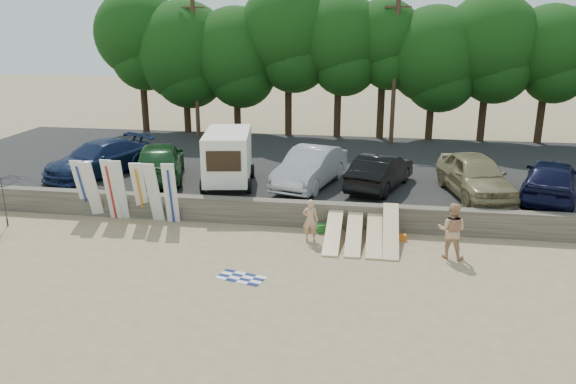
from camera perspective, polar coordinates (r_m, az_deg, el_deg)
name	(u,v)px	position (r m, az deg, el deg)	size (l,w,h in m)	color
ground	(338,259)	(19.34, 5.12, -6.75)	(120.00, 120.00, 0.00)	tan
seawall	(344,216)	(21.94, 5.71, -2.42)	(44.00, 0.50, 1.00)	#6B6356
parking_lot	(353,171)	(29.15, 6.61, 2.17)	(44.00, 14.50, 0.70)	#282828
treeline	(355,45)	(35.32, 6.86, 14.65)	(34.37, 6.38, 9.46)	#382616
utility_poles	(395,63)	(33.76, 10.83, 12.76)	(25.80, 0.26, 9.00)	#473321
box_trailer	(228,155)	(24.99, -6.13, 3.71)	(2.67, 4.06, 2.42)	white
car_0	(99,158)	(28.12, -18.65, 3.25)	(2.25, 5.53, 1.61)	#132045
car_1	(160,160)	(26.59, -12.92, 3.16)	(2.12, 5.26, 1.79)	#163C1B
car_2	(310,167)	(24.90, 2.27, 2.52)	(1.78, 5.10, 1.68)	#B1B0B5
car_3	(380,172)	(24.80, 9.36, 2.07)	(1.62, 4.65, 1.53)	black
car_4	(475,175)	(24.68, 18.48, 1.60)	(2.08, 5.17, 1.76)	#8E825A
car_5	(551,179)	(25.34, 25.17, 1.20)	(2.05, 5.09, 1.73)	black
surfboard_upright_0	(83,188)	(24.31, -20.11, 0.39)	(0.50, 0.06, 2.60)	silver
surfboard_upright_1	(92,190)	(23.90, -19.29, 0.20)	(0.50, 0.06, 2.60)	silver
surfboard_upright_2	(111,189)	(23.58, -17.53, 0.25)	(0.50, 0.06, 2.60)	silver
surfboard_upright_3	(119,190)	(23.44, -16.79, 0.19)	(0.50, 0.06, 2.60)	silver
surfboard_upright_4	(140,191)	(23.20, -14.80, 0.11)	(0.50, 0.06, 2.60)	silver
surfboard_upright_5	(154,193)	(22.79, -13.49, -0.06)	(0.50, 0.06, 2.60)	silver
surfboard_upright_6	(171,193)	(22.48, -11.83, -0.14)	(0.50, 0.06, 2.60)	silver
surfboard_low_0	(333,231)	(20.59, 4.63, -3.94)	(0.56, 3.00, 0.07)	beige
surfboard_low_1	(354,232)	(20.57, 6.73, -4.07)	(0.56, 3.00, 0.07)	beige
surfboard_low_2	(374,234)	(20.56, 8.77, -4.20)	(0.56, 3.00, 0.07)	beige
surfboard_low_3	(391,230)	(20.44, 10.40, -3.87)	(0.56, 3.00, 0.07)	beige
beachgoer_a	(310,220)	(20.53, 2.29, -2.87)	(0.58, 0.38, 1.59)	tan
beachgoer_b	(452,230)	(19.80, 16.30, -3.77)	(0.95, 0.74, 1.96)	tan
cooler	(322,228)	(21.55, 3.46, -3.69)	(0.38, 0.30, 0.32)	#25882F
gear_bag	(402,237)	(21.19, 11.50, -4.54)	(0.30, 0.25, 0.22)	orange
beach_towel	(241,278)	(17.97, -4.79, -8.65)	(1.50, 1.50, 0.00)	white
beach_umbrella	(5,200)	(24.54, -26.78, -0.78)	(2.27, 2.31, 2.08)	black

